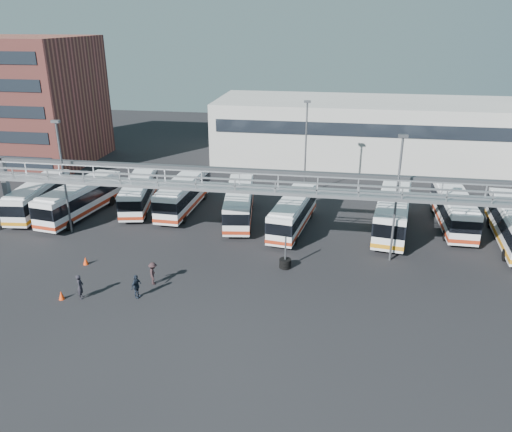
% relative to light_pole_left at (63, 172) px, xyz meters
% --- Properties ---
extents(ground, '(140.00, 140.00, 0.00)m').
position_rel_light_pole_left_xyz_m(ground, '(16.00, -8.00, -5.73)').
color(ground, black).
rests_on(ground, ground).
extents(gantry, '(51.40, 5.15, 7.10)m').
position_rel_light_pole_left_xyz_m(gantry, '(16.00, -2.13, -0.22)').
color(gantry, '#93969C').
rests_on(gantry, ground).
extents(apartment_building, '(18.00, 15.00, 16.00)m').
position_rel_light_pole_left_xyz_m(apartment_building, '(-18.00, 22.00, 2.27)').
color(apartment_building, brown).
rests_on(apartment_building, ground).
extents(warehouse, '(42.00, 14.00, 8.00)m').
position_rel_light_pole_left_xyz_m(warehouse, '(28.00, 30.00, -1.73)').
color(warehouse, '#9E9E99').
rests_on(warehouse, ground).
extents(light_pole_left, '(0.70, 0.35, 10.21)m').
position_rel_light_pole_left_xyz_m(light_pole_left, '(0.00, 0.00, 0.00)').
color(light_pole_left, '#4C4F54').
rests_on(light_pole_left, ground).
extents(light_pole_mid, '(0.70, 0.35, 10.21)m').
position_rel_light_pole_left_xyz_m(light_pole_mid, '(28.00, -1.00, 0.00)').
color(light_pole_mid, '#4C4F54').
rests_on(light_pole_mid, ground).
extents(light_pole_back, '(0.70, 0.35, 10.21)m').
position_rel_light_pole_left_xyz_m(light_pole_back, '(20.00, 14.00, 0.00)').
color(light_pole_back, '#4C4F54').
rests_on(light_pole_back, ground).
extents(bus_0, '(3.40, 10.43, 3.11)m').
position_rel_light_pole_left_xyz_m(bus_0, '(-5.63, 4.28, -4.01)').
color(bus_0, silver).
rests_on(bus_0, ground).
extents(bus_1, '(4.10, 11.05, 3.28)m').
position_rel_light_pole_left_xyz_m(bus_1, '(-1.09, 4.05, -3.91)').
color(bus_1, silver).
rests_on(bus_1, ground).
extents(bus_2, '(4.30, 10.31, 3.05)m').
position_rel_light_pole_left_xyz_m(bus_2, '(3.73, 7.15, -4.04)').
color(bus_2, silver).
rests_on(bus_2, ground).
extents(bus_3, '(2.86, 10.77, 3.25)m').
position_rel_light_pole_left_xyz_m(bus_3, '(8.39, 7.28, -3.93)').
color(bus_3, silver).
rests_on(bus_3, ground).
extents(bus_4, '(3.78, 10.57, 3.14)m').
position_rel_light_pole_left_xyz_m(bus_4, '(14.39, 5.62, -3.99)').
color(bus_4, silver).
rests_on(bus_4, ground).
extents(bus_5, '(3.78, 10.25, 3.04)m').
position_rel_light_pole_left_xyz_m(bus_5, '(19.69, 4.04, -4.05)').
color(bus_5, silver).
rests_on(bus_5, ground).
extents(bus_7, '(4.34, 11.75, 3.49)m').
position_rel_light_pole_left_xyz_m(bus_7, '(28.60, 5.17, -3.80)').
color(bus_7, silver).
rests_on(bus_7, ground).
extents(bus_8, '(2.62, 10.85, 3.29)m').
position_rel_light_pole_left_xyz_m(bus_8, '(34.21, 7.13, -3.91)').
color(bus_8, silver).
rests_on(bus_8, ground).
extents(pedestrian_a, '(0.59, 0.75, 1.80)m').
position_rel_light_pole_left_xyz_m(pedestrian_a, '(6.38, -10.48, -4.83)').
color(pedestrian_a, black).
rests_on(pedestrian_a, ground).
extents(pedestrian_c, '(0.96, 1.25, 1.72)m').
position_rel_light_pole_left_xyz_m(pedestrian_c, '(10.64, -7.75, -4.87)').
color(pedestrian_c, black).
rests_on(pedestrian_c, ground).
extents(pedestrian_d, '(0.68, 1.09, 1.72)m').
position_rel_light_pole_left_xyz_m(pedestrian_d, '(10.16, -9.75, -4.87)').
color(pedestrian_d, '#1B2432').
rests_on(pedestrian_d, ground).
extents(cone_left, '(0.51, 0.51, 0.63)m').
position_rel_light_pole_left_xyz_m(cone_left, '(5.10, -10.84, -5.41)').
color(cone_left, '#EC3A0D').
rests_on(cone_left, ground).
extents(cone_right, '(0.46, 0.46, 0.65)m').
position_rel_light_pole_left_xyz_m(cone_right, '(4.25, -5.66, -5.40)').
color(cone_right, '#EC3A0D').
rests_on(cone_right, ground).
extents(tire_stack, '(0.92, 0.92, 2.64)m').
position_rel_light_pole_left_xyz_m(tire_stack, '(19.84, -3.66, -5.28)').
color(tire_stack, black).
rests_on(tire_stack, ground).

